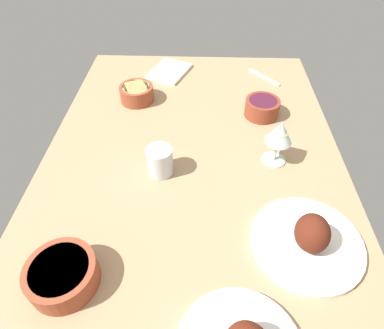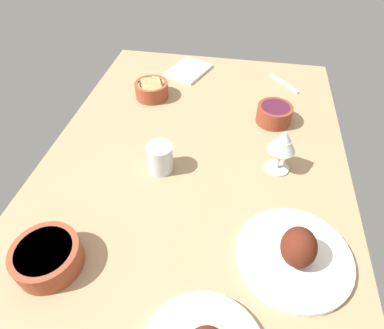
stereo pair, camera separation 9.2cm
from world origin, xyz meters
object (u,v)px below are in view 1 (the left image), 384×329
at_px(bowl_soup, 62,275).
at_px(fork_loose, 264,77).
at_px(plate_far_side, 308,239).
at_px(folded_napkin, 169,71).
at_px(water_tumbler, 160,161).
at_px(wine_glass, 280,135).
at_px(bowl_onions, 262,107).
at_px(bowl_pasta, 137,93).

relative_size(bowl_soup, fork_loose, 0.91).
distance_m(plate_far_side, fork_loose, 0.77).
xyz_separation_m(folded_napkin, fork_loose, (-0.03, -0.39, -0.00)).
bearing_deg(water_tumbler, plate_far_side, -121.97).
bearing_deg(wine_glass, bowl_soup, 128.29).
relative_size(bowl_onions, wine_glass, 0.83).
bearing_deg(bowl_pasta, bowl_soup, 176.26).
distance_m(bowl_soup, folded_napkin, 0.92).
xyz_separation_m(water_tumbler, folded_napkin, (0.57, 0.02, -0.04)).
xyz_separation_m(bowl_soup, water_tumbler, (0.34, -0.17, 0.01)).
distance_m(folded_napkin, fork_loose, 0.39).
relative_size(plate_far_side, fork_loose, 1.60).
relative_size(wine_glass, fork_loose, 0.86).
bearing_deg(bowl_pasta, folded_napkin, -25.62).
distance_m(wine_glass, water_tumbler, 0.34).
xyz_separation_m(wine_glass, fork_loose, (0.48, -0.03, -0.10)).
bearing_deg(bowl_soup, fork_loose, -31.26).
distance_m(plate_far_side, water_tumbler, 0.43).
xyz_separation_m(bowl_onions, folded_napkin, (0.28, 0.34, -0.03)).
bearing_deg(fork_loose, bowl_pasta, -110.03).
distance_m(bowl_pasta, water_tumbler, 0.38).
bearing_deg(wine_glass, bowl_onions, 2.88).
bearing_deg(bowl_pasta, water_tumbler, -161.07).
xyz_separation_m(bowl_pasta, wine_glass, (-0.30, -0.45, 0.07)).
xyz_separation_m(wine_glass, folded_napkin, (0.51, 0.36, -0.09)).
xyz_separation_m(bowl_onions, water_tumbler, (-0.29, 0.32, 0.01)).
height_order(wine_glass, water_tumbler, wine_glass).
height_order(bowl_onions, folded_napkin, bowl_onions).
distance_m(plate_far_side, bowl_soup, 0.55).
bearing_deg(wine_glass, folded_napkin, 34.87).
bearing_deg(fork_loose, folded_napkin, -134.53).
bearing_deg(plate_far_side, water_tumbler, 58.03).
xyz_separation_m(bowl_pasta, bowl_onions, (-0.08, -0.44, 0.00)).
distance_m(bowl_onions, fork_loose, 0.26).
xyz_separation_m(bowl_onions, fork_loose, (0.25, -0.04, -0.03)).
relative_size(folded_napkin, fork_loose, 1.08).
relative_size(wine_glass, water_tumbler, 1.66).
bearing_deg(bowl_pasta, bowl_onions, -99.63).
distance_m(water_tumbler, folded_napkin, 0.57).
distance_m(bowl_soup, fork_loose, 1.02).
relative_size(plate_far_side, wine_glass, 1.86).
bearing_deg(folded_napkin, bowl_onions, -129.46).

